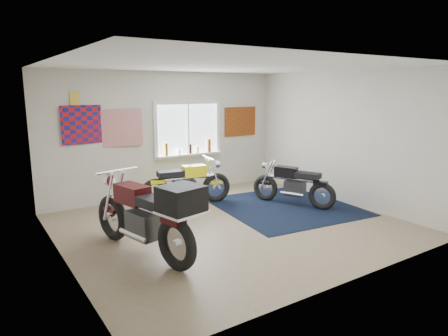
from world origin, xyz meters
TOP-DOWN VIEW (x-y plane):
  - ground at (0.00, 0.00)m, footprint 5.50×5.50m
  - room_shell at (0.00, 0.00)m, footprint 5.50×5.50m
  - navy_rug at (1.54, 0.33)m, footprint 2.78×2.86m
  - window_assembly at (0.50, 2.47)m, footprint 1.66×0.17m
  - oil_bottles at (0.58, 2.40)m, footprint 1.16×0.09m
  - flag_display at (-1.90, 2.48)m, footprint 1.60×0.10m
  - triumph_poster at (1.95, 2.48)m, footprint 0.90×0.03m
  - yellow_triumph at (-0.08, 1.50)m, footprint 1.92×0.59m
  - black_chrome_bike at (1.75, 0.34)m, footprint 0.86×1.68m
  - maroon_tourer at (-1.71, -0.47)m, footprint 0.97×2.28m

SIDE VIEW (x-z plane):
  - ground at x=0.00m, z-range 0.00..0.00m
  - navy_rug at x=1.54m, z-range 0.00..0.01m
  - black_chrome_bike at x=1.75m, z-range -0.06..0.86m
  - yellow_triumph at x=-0.08m, z-range -0.06..0.91m
  - maroon_tourer at x=-1.71m, z-range 0.02..1.18m
  - oil_bottles at x=0.58m, z-range 0.88..1.18m
  - window_assembly at x=0.50m, z-range 0.74..2.00m
  - triumph_poster at x=1.95m, z-range 1.20..1.90m
  - room_shell at x=0.00m, z-range -1.11..4.39m
  - flag_display at x=-1.90m, z-range 1.56..2.73m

